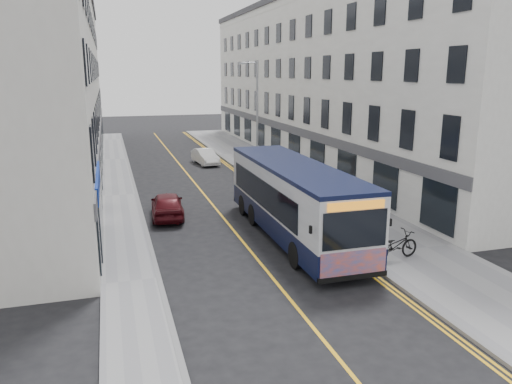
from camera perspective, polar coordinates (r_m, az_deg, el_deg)
ground at (r=20.36m, az=-0.04°, el=-7.48°), size 140.00×140.00×0.00m
pavement_east at (r=33.19m, az=4.43°, el=0.90°), size 4.50×64.00×0.12m
pavement_west at (r=31.08m, az=-15.34°, el=-0.42°), size 2.00×64.00×0.12m
kerb_east at (r=32.47m, az=0.72°, el=0.66°), size 0.18×64.00×0.13m
kerb_west at (r=31.11m, az=-13.50°, el=-0.29°), size 0.18×64.00×0.13m
road_centre_line at (r=31.56m, az=-6.24°, el=0.09°), size 0.12×64.00×0.01m
road_dbl_yellow_inner at (r=32.35m, az=-0.04°, el=0.51°), size 0.10×64.00×0.01m
road_dbl_yellow_outer at (r=32.41m, az=0.30°, el=0.53°), size 0.10×64.00×0.01m
terrace_east at (r=42.71m, az=6.93°, el=12.37°), size 6.00×46.00×13.00m
terrace_west at (r=39.40m, az=-22.24°, el=11.40°), size 6.00×46.00×13.00m
streetlamp at (r=33.74m, az=0.00°, el=8.58°), size 1.32×0.18×8.00m
city_bus at (r=22.29m, az=4.34°, el=-0.69°), size 2.70×11.58×3.36m
bicycle at (r=20.38m, az=15.63°, el=-5.92°), size 2.26×1.11×1.14m
pedestrian_near at (r=33.29m, az=4.12°, el=2.42°), size 0.63×0.47×1.55m
pedestrian_far at (r=33.48m, az=3.27°, el=2.50°), size 0.94×0.85×1.57m
car_white at (r=40.75m, az=-5.82°, el=4.04°), size 1.80×3.91×1.24m
car_maroon at (r=25.98m, az=-10.11°, el=-1.45°), size 1.89×4.07×1.35m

